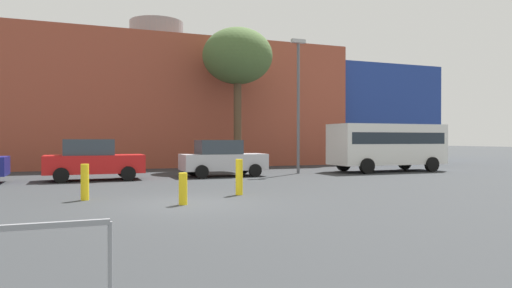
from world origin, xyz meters
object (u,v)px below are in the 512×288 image
Objects in this scene: white_bus at (387,143)px; bollard_yellow_2 at (183,189)px; parked_car_3 at (222,158)px; bollard_yellow_1 at (85,182)px; bare_tree_0 at (238,57)px; parked_car_2 at (93,160)px; bollard_yellow_0 at (239,177)px; street_lamp at (298,97)px.

bollard_yellow_2 is at bearing -146.56° from white_bus.
parked_car_3 is at bearing 66.73° from bollard_yellow_2.
bollard_yellow_1 is at bearing 141.53° from bollard_yellow_2.
bollard_yellow_1 is (-9.02, -11.98, -6.37)m from bare_tree_0.
parked_car_2 is at bearing -180.00° from parked_car_3.
parked_car_3 is at bearing 0.00° from parked_car_2.
parked_car_3 is 0.62× the size of white_bus.
bare_tree_0 is at bearing 65.34° from bollard_yellow_2.
street_lamp reaches higher than bollard_yellow_0.
bollard_yellow_1 is at bearing -156.56° from white_bus.
parked_car_3 is at bearing 77.18° from bollard_yellow_0.
bollard_yellow_0 is at bearing -102.82° from parked_car_3.
bollard_yellow_0 is 1.32× the size of bollard_yellow_2.
bare_tree_0 reaches higher than bollard_yellow_0.
bollard_yellow_2 is (2.12, -9.25, -0.47)m from parked_car_2.
parked_car_3 is at bearing 47.70° from bollard_yellow_1.
street_lamp is at bearing 175.64° from white_bus.
white_bus is at bearing -0.15° from parked_car_2.
street_lamp reaches higher than bollard_yellow_1.
white_bus is 0.78× the size of bare_tree_0.
parked_car_2 is 9.50m from bollard_yellow_2.
white_bus is 6.17× the size of bollard_yellow_1.
bollard_yellow_0 is 0.16× the size of street_lamp.
parked_car_2 is 4.75× the size of bollard_yellow_2.
bollard_yellow_0 is at bearing -60.25° from parked_car_2.
bollard_yellow_0 is 2.77m from bollard_yellow_2.
bollard_yellow_2 is (-3.98, -9.25, -0.45)m from parked_car_3.
bollard_yellow_1 is 13.83m from street_lamp.
parked_car_3 reaches higher than bollard_yellow_1.
bollard_yellow_2 is at bearing -144.17° from bollard_yellow_0.
parked_car_3 is 10.08m from bollard_yellow_2.
bollard_yellow_0 is 4.84m from bollard_yellow_1.
parked_car_2 is 6.10m from parked_car_3.
bare_tree_0 reaches higher than bollard_yellow_1.
bollard_yellow_2 is (-2.24, -1.62, -0.14)m from bollard_yellow_0.
street_lamp is at bearing -65.82° from bare_tree_0.
parked_car_2 reaches higher than bollard_yellow_0.
bare_tree_0 is (-7.50, 4.82, 5.30)m from white_bus.
parked_car_3 is at bearing -175.12° from street_lamp.
bollard_yellow_0 is (-4.20, -12.41, -6.32)m from bare_tree_0.
bare_tree_0 reaches higher than bollard_yellow_2.
street_lamp is (1.98, -4.40, -2.75)m from bare_tree_0.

